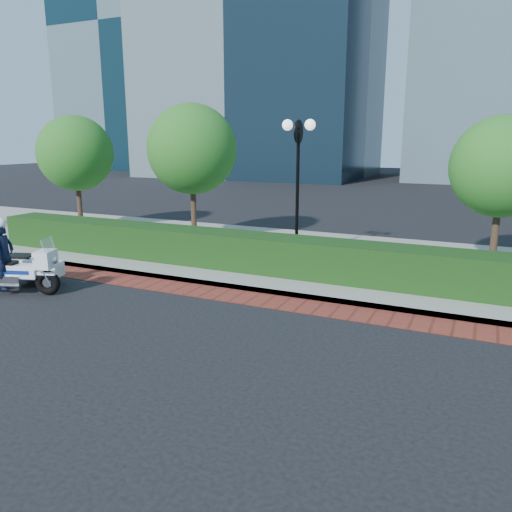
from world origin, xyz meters
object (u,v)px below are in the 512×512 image
at_px(lamppost, 298,168).
at_px(tree_a, 75,154).
at_px(police_motorcycle, 18,265).
at_px(tree_b, 192,149).
at_px(tree_c, 502,167).

xyz_separation_m(lamppost, tree_a, (-10.00, 1.30, 0.26)).
distance_m(lamppost, police_motorcycle, 8.16).
bearing_deg(tree_b, lamppost, -16.11).
relative_size(tree_a, tree_c, 1.06).
bearing_deg(police_motorcycle, tree_a, 104.39).
relative_size(lamppost, tree_b, 0.86).
xyz_separation_m(lamppost, tree_c, (5.50, 1.30, 0.09)).
relative_size(tree_b, police_motorcycle, 2.02).
bearing_deg(tree_c, tree_a, 180.00).
bearing_deg(lamppost, tree_a, 172.59).
relative_size(tree_b, tree_c, 1.14).
relative_size(tree_c, police_motorcycle, 1.78).
distance_m(tree_a, tree_c, 15.50).
height_order(lamppost, police_motorcycle, lamppost).
bearing_deg(tree_c, tree_b, 180.00).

